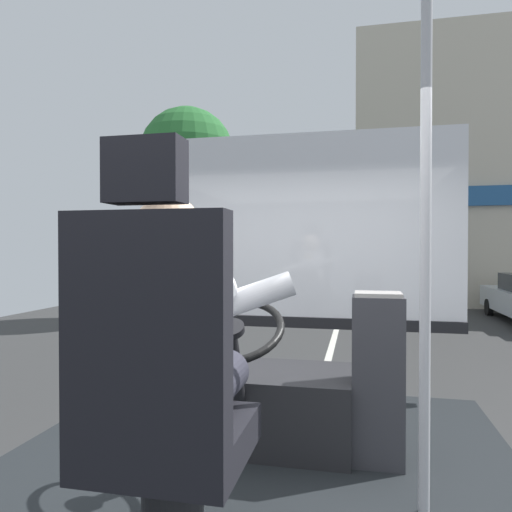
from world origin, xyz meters
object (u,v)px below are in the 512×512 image
handrail_pole (425,240)px  steering_console (251,402)px  driver_seat (161,403)px  bus_driver (176,339)px  fare_box (378,378)px

handrail_pole → steering_console: bearing=147.7°
driver_seat → steering_console: size_ratio=1.25×
bus_driver → driver_seat: bearing=-90.0°
driver_seat → handrail_pole: size_ratio=0.62×
driver_seat → steering_console: driver_seat is taller
driver_seat → bus_driver: (0.00, 0.12, 0.17)m
bus_driver → handrail_pole: (0.84, 0.55, 0.33)m
driver_seat → fare_box: driver_seat is taller
bus_driver → fare_box: bearing=55.4°
bus_driver → fare_box: size_ratio=0.87×
fare_box → steering_console: bearing=171.1°
bus_driver → steering_console: bearing=90.0°
driver_seat → bus_driver: size_ratio=1.85×
steering_console → driver_seat: bearing=-90.0°
driver_seat → steering_console: bearing=90.0°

